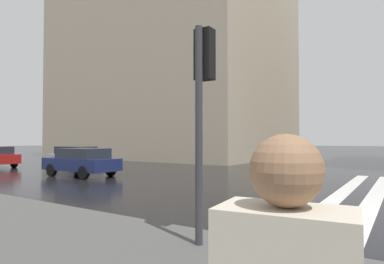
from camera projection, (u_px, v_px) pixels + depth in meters
name	position (u px, v px, depth m)	size (l,w,h in m)	color
haussmann_block_mid	(176.00, 51.00, 37.37)	(18.59, 22.65, 24.57)	tan
traffic_signal_post	(203.00, 87.00, 5.35)	(0.44, 0.30, 3.51)	#333338
car_navy	(82.00, 161.00, 16.48)	(1.85, 4.10, 1.41)	navy
car_silver	(77.00, 156.00, 21.37)	(1.85, 4.10, 1.41)	#B7B7BC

